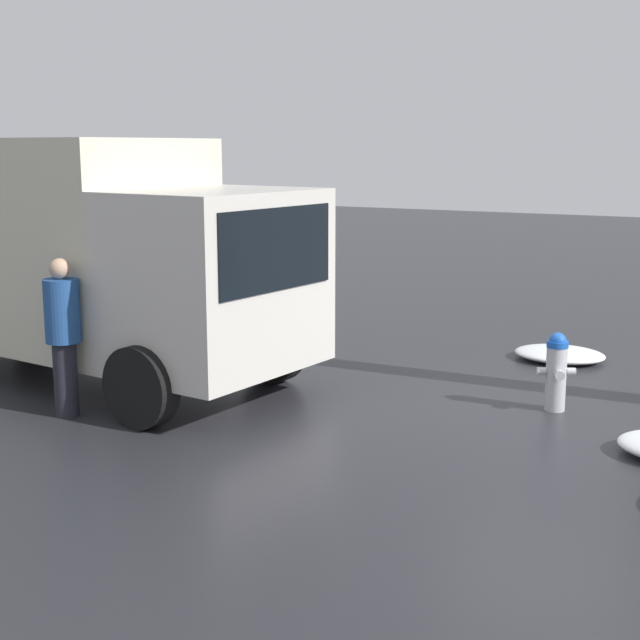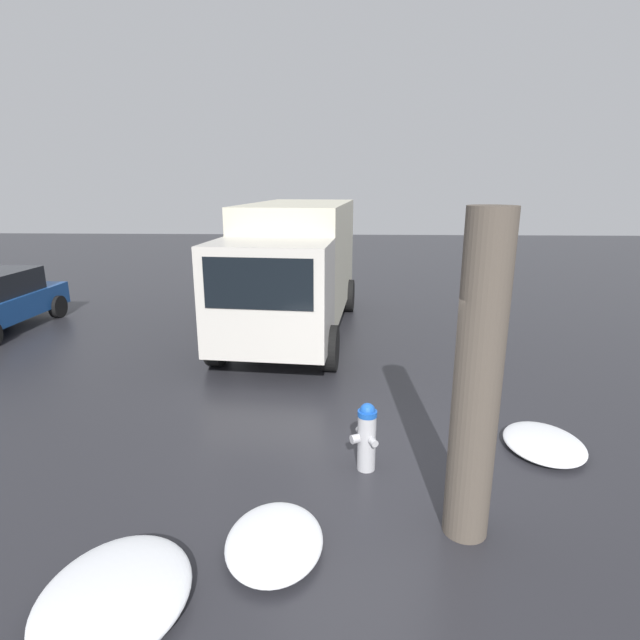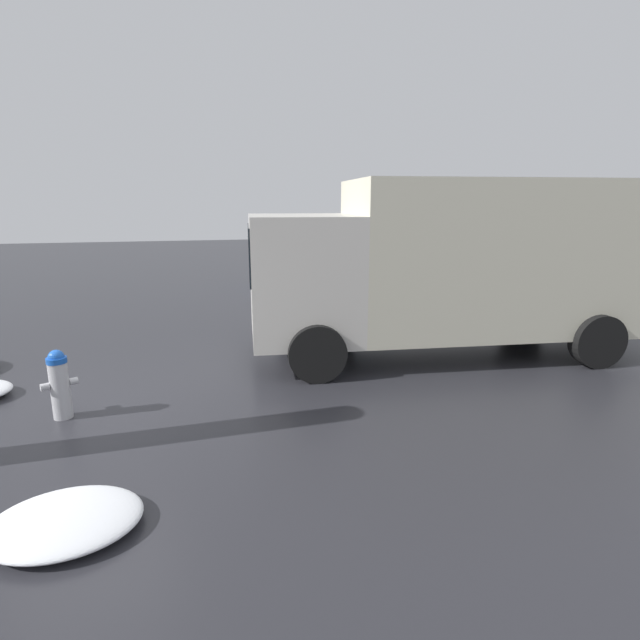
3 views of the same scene
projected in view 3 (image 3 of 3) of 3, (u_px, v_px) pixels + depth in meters
ground_plane at (64, 417)px, 6.41m from camera, size 60.00×60.00×0.00m
fire_hydrant at (59, 383)px, 6.30m from camera, size 0.43×0.35×0.91m
delivery_truck at (457, 262)px, 8.79m from camera, size 7.16×3.06×3.06m
pedestrian at (349, 290)px, 9.99m from camera, size 0.39×0.39×1.77m
parked_car at (331, 264)px, 15.99m from camera, size 3.90×2.03×1.45m
snow_pile_curbside at (65, 521)px, 4.19m from camera, size 1.26×1.05×0.17m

